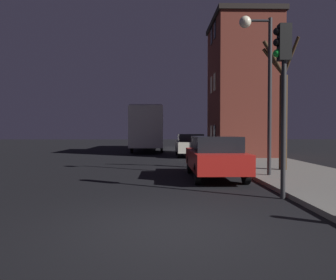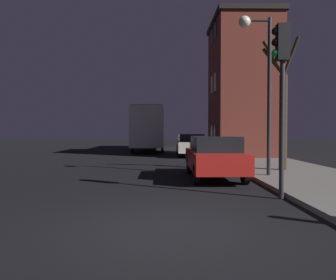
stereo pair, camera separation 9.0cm
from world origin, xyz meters
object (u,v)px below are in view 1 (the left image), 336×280
Objects in this scene: bus at (149,126)px; car_near_lane at (215,156)px; car_mid_lane at (190,145)px; traffic_light at (283,74)px; streetlamp at (260,65)px; bare_tree at (282,111)px.

bus is 2.65× the size of car_near_lane.
car_mid_lane is (-0.01, 10.00, -0.01)m from car_near_lane.
traffic_light is at bearing -73.38° from car_near_lane.
car_mid_lane is at bearing 94.61° from traffic_light.
streetlamp is 1.30× the size of traffic_light.
bare_tree is at bearing 47.94° from streetlamp.
bare_tree is 0.45× the size of bus.
bare_tree is (1.90, 5.09, -0.62)m from traffic_light.
car_mid_lane is (3.03, -7.27, -1.37)m from bus.
bare_tree is at bearing 25.64° from car_near_lane.
traffic_light reaches higher than car_mid_lane.
traffic_light reaches higher than car_near_lane.
traffic_light is 5.47m from bare_tree.
bus is 7.99m from car_mid_lane.
bare_tree is 16.94m from bus.
streetlamp is 2.62m from bare_tree.
car_near_lane is (-1.09, 3.65, -2.32)m from traffic_light.
bare_tree reaches higher than traffic_light.
car_near_lane is at bearing 106.62° from traffic_light.
car_near_lane is 1.13× the size of car_mid_lane.
bare_tree is at bearing -69.13° from bus.
bare_tree is 1.34× the size of car_mid_lane.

